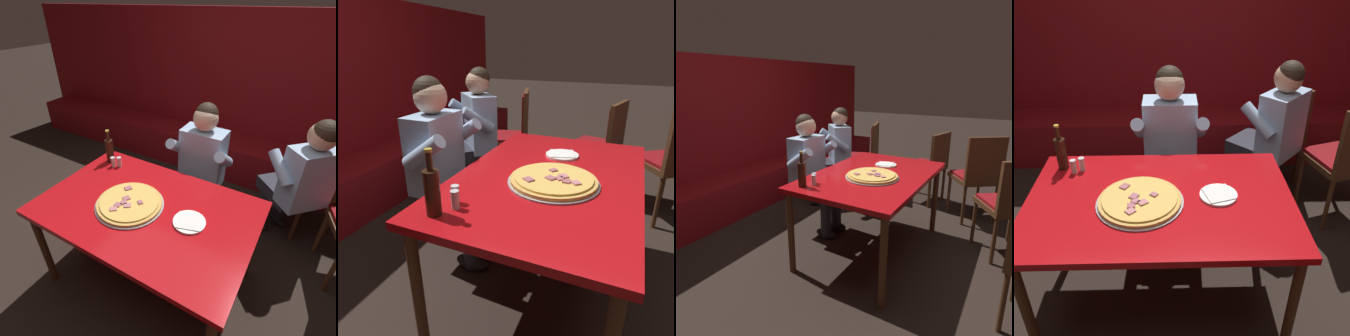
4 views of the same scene
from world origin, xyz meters
TOP-DOWN VIEW (x-y plane):
  - ground_plane at (0.00, 0.00)m, footprint 24.00×24.00m
  - main_dining_table at (0.00, 0.00)m, footprint 1.47×0.96m
  - pizza at (-0.11, -0.05)m, footprint 0.47×0.47m
  - plate_white_paper at (0.32, 0.01)m, footprint 0.21×0.21m
  - beer_bottle at (-0.61, 0.34)m, footprint 0.07×0.07m
  - shaker_parmesan at (-0.53, 0.28)m, footprint 0.04×0.04m
  - shaker_red_pepper_flakes at (-0.48, 0.31)m, footprint 0.04×0.04m
  - diner_seated_blue_shirt at (0.06, 0.72)m, footprint 0.53×0.53m
  - dining_chair_near_right at (1.41, 0.77)m, footprint 0.55×0.55m
  - dining_chair_far_right at (1.51, -0.13)m, footprint 0.53×0.53m
  - dining_chair_far_left at (1.01, 1.23)m, footprint 0.62×0.62m
  - diner_standing_companion at (0.86, 0.99)m, footprint 0.64×0.64m

SIDE VIEW (x-z plane):
  - ground_plane at x=0.00m, z-range 0.00..0.00m
  - dining_chair_far_left at x=1.01m, z-range 0.08..1.01m
  - dining_chair_far_right at x=1.51m, z-range 0.09..1.05m
  - dining_chair_near_right at x=1.41m, z-range 0.09..1.11m
  - main_dining_table at x=0.00m, z-range 0.31..1.09m
  - diner_seated_blue_shirt at x=0.06m, z-range 0.07..1.34m
  - diner_standing_companion at x=0.86m, z-range 0.07..1.34m
  - plate_white_paper at x=0.32m, z-range 0.78..0.80m
  - pizza at x=-0.11m, z-range 0.77..0.82m
  - shaker_parmesan at x=-0.53m, z-range 0.78..0.86m
  - shaker_red_pepper_flakes at x=-0.48m, z-range 0.78..0.86m
  - beer_bottle at x=-0.61m, z-range 0.74..1.04m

